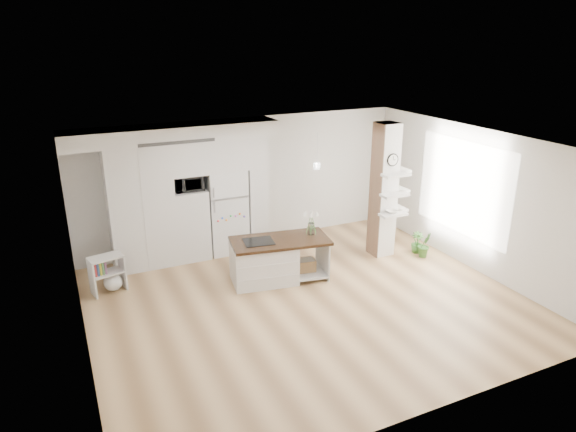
# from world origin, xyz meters

# --- Properties ---
(floor) EXTENTS (7.00, 6.00, 0.01)m
(floor) POSITION_xyz_m (0.00, 0.00, 0.00)
(floor) COLOR tan
(floor) RESTS_ON ground
(room) EXTENTS (7.04, 6.04, 2.72)m
(room) POSITION_xyz_m (0.00, 0.00, 1.86)
(room) COLOR white
(room) RESTS_ON ground
(cabinet_wall) EXTENTS (4.00, 0.71, 2.70)m
(cabinet_wall) POSITION_xyz_m (-1.45, 2.67, 1.51)
(cabinet_wall) COLOR silver
(cabinet_wall) RESTS_ON floor
(refrigerator) EXTENTS (0.78, 0.69, 1.75)m
(refrigerator) POSITION_xyz_m (-0.53, 2.68, 0.88)
(refrigerator) COLOR white
(refrigerator) RESTS_ON floor
(column) EXTENTS (0.69, 0.90, 2.70)m
(column) POSITION_xyz_m (2.38, 1.13, 1.35)
(column) COLOR silver
(column) RESTS_ON floor
(window) EXTENTS (0.00, 2.40, 2.40)m
(window) POSITION_xyz_m (3.48, 0.30, 1.50)
(window) COLOR white
(window) RESTS_ON room
(pendant_light) EXTENTS (0.12, 0.12, 0.10)m
(pendant_light) POSITION_xyz_m (1.70, 0.15, 2.12)
(pendant_light) COLOR white
(pendant_light) RESTS_ON room
(kitchen_island) EXTENTS (1.87, 1.11, 1.36)m
(kitchen_island) POSITION_xyz_m (-0.26, 1.02, 0.42)
(kitchen_island) COLOR silver
(kitchen_island) RESTS_ON floor
(bookshelf) EXTENTS (0.63, 0.44, 0.67)m
(bookshelf) POSITION_xyz_m (-2.98, 1.82, 0.30)
(bookshelf) COLOR silver
(bookshelf) RESTS_ON floor
(floor_plant_a) EXTENTS (0.34, 0.30, 0.51)m
(floor_plant_a) POSITION_xyz_m (3.00, 0.67, 0.25)
(floor_plant_a) COLOR #3F7930
(floor_plant_a) RESTS_ON floor
(floor_plant_b) EXTENTS (0.30, 0.30, 0.44)m
(floor_plant_b) POSITION_xyz_m (3.00, 0.90, 0.22)
(floor_plant_b) COLOR #3F7930
(floor_plant_b) RESTS_ON floor
(microwave) EXTENTS (0.54, 0.37, 0.30)m
(microwave) POSITION_xyz_m (-1.27, 2.62, 1.57)
(microwave) COLOR #2D2D2D
(microwave) RESTS_ON cabinet_wall
(shelf_plant) EXTENTS (0.27, 0.23, 0.30)m
(shelf_plant) POSITION_xyz_m (2.63, 1.30, 1.52)
(shelf_plant) COLOR #3F7930
(shelf_plant) RESTS_ON column
(decor_bowl) EXTENTS (0.22, 0.22, 0.05)m
(decor_bowl) POSITION_xyz_m (2.30, 0.90, 1.00)
(decor_bowl) COLOR white
(decor_bowl) RESTS_ON column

